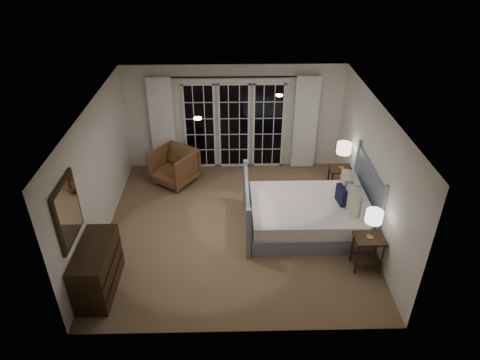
{
  "coord_description": "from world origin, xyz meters",
  "views": [
    {
      "loc": [
        -0.07,
        -6.7,
        5.19
      ],
      "look_at": [
        0.08,
        0.06,
        1.05
      ],
      "focal_mm": 32.0,
      "sensor_mm": 36.0,
      "label": 1
    }
  ],
  "objects_px": {
    "nightstand_left": "(368,248)",
    "lamp_right": "(344,148)",
    "bed": "(309,213)",
    "armchair": "(174,166)",
    "lamp_left": "(374,217)",
    "dresser": "(97,269)",
    "nightstand_right": "(340,177)"
  },
  "relations": [
    {
      "from": "nightstand_left",
      "to": "dresser",
      "type": "bearing_deg",
      "value": -174.8
    },
    {
      "from": "lamp_left",
      "to": "lamp_right",
      "type": "bearing_deg",
      "value": 88.83
    },
    {
      "from": "lamp_left",
      "to": "armchair",
      "type": "distance_m",
      "value": 4.68
    },
    {
      "from": "armchair",
      "to": "dresser",
      "type": "bearing_deg",
      "value": -69.76
    },
    {
      "from": "nightstand_right",
      "to": "lamp_left",
      "type": "distance_m",
      "value": 2.43
    },
    {
      "from": "nightstand_left",
      "to": "dresser",
      "type": "distance_m",
      "value": 4.47
    },
    {
      "from": "dresser",
      "to": "nightstand_right",
      "type": "bearing_deg",
      "value": 31.34
    },
    {
      "from": "bed",
      "to": "nightstand_right",
      "type": "relative_size",
      "value": 3.6
    },
    {
      "from": "lamp_left",
      "to": "dresser",
      "type": "bearing_deg",
      "value": -174.8
    },
    {
      "from": "nightstand_left",
      "to": "lamp_left",
      "type": "distance_m",
      "value": 0.65
    },
    {
      "from": "nightstand_right",
      "to": "dresser",
      "type": "height_order",
      "value": "dresser"
    },
    {
      "from": "nightstand_left",
      "to": "lamp_right",
      "type": "height_order",
      "value": "lamp_right"
    },
    {
      "from": "dresser",
      "to": "lamp_left",
      "type": "bearing_deg",
      "value": 5.2
    },
    {
      "from": "nightstand_left",
      "to": "bed",
      "type": "bearing_deg",
      "value": 125.36
    },
    {
      "from": "nightstand_right",
      "to": "lamp_left",
      "type": "xyz_separation_m",
      "value": [
        -0.05,
        -2.34,
        0.65
      ]
    },
    {
      "from": "armchair",
      "to": "dresser",
      "type": "distance_m",
      "value": 3.43
    },
    {
      "from": "lamp_right",
      "to": "armchair",
      "type": "bearing_deg",
      "value": 170.91
    },
    {
      "from": "lamp_right",
      "to": "nightstand_right",
      "type": "bearing_deg",
      "value": 180.0
    },
    {
      "from": "bed",
      "to": "nightstand_left",
      "type": "bearing_deg",
      "value": -54.64
    },
    {
      "from": "armchair",
      "to": "lamp_left",
      "type": "bearing_deg",
      "value": -4.37
    },
    {
      "from": "nightstand_left",
      "to": "lamp_right",
      "type": "xyz_separation_m",
      "value": [
        0.05,
        2.34,
        0.69
      ]
    },
    {
      "from": "lamp_left",
      "to": "lamp_right",
      "type": "xyz_separation_m",
      "value": [
        0.05,
        2.34,
        0.04
      ]
    },
    {
      "from": "bed",
      "to": "lamp_right",
      "type": "xyz_separation_m",
      "value": [
        0.86,
        1.19,
        0.78
      ]
    },
    {
      "from": "lamp_right",
      "to": "dresser",
      "type": "xyz_separation_m",
      "value": [
        -4.5,
        -2.74,
        -0.69
      ]
    },
    {
      "from": "nightstand_left",
      "to": "armchair",
      "type": "height_order",
      "value": "armchair"
    },
    {
      "from": "nightstand_left",
      "to": "lamp_left",
      "type": "relative_size",
      "value": 1.21
    },
    {
      "from": "bed",
      "to": "nightstand_left",
      "type": "relative_size",
      "value": 3.58
    },
    {
      "from": "dresser",
      "to": "bed",
      "type": "bearing_deg",
      "value": 23.04
    },
    {
      "from": "lamp_right",
      "to": "dresser",
      "type": "height_order",
      "value": "lamp_right"
    },
    {
      "from": "nightstand_right",
      "to": "nightstand_left",
      "type": "bearing_deg",
      "value": -91.17
    },
    {
      "from": "nightstand_left",
      "to": "armchair",
      "type": "bearing_deg",
      "value": 140.93
    },
    {
      "from": "lamp_left",
      "to": "dresser",
      "type": "relative_size",
      "value": 0.44
    }
  ]
}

